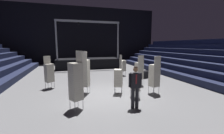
# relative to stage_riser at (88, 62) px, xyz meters

# --- Properties ---
(ground_plane) EXTENTS (22.00, 30.00, 0.10)m
(ground_plane) POSITION_rel_stage_riser_xyz_m (0.00, -9.75, -0.68)
(ground_plane) COLOR slate
(arena_end_wall) EXTENTS (22.00, 0.30, 8.00)m
(arena_end_wall) POSITION_rel_stage_riser_xyz_m (0.00, 5.25, 3.37)
(arena_end_wall) COLOR black
(arena_end_wall) RESTS_ON ground_plane
(bleacher_bank_right) EXTENTS (5.25, 24.00, 3.15)m
(bleacher_bank_right) POSITION_rel_stage_riser_xyz_m (8.38, -8.75, 0.94)
(bleacher_bank_right) COLOR #191E38
(bleacher_bank_right) RESTS_ON ground_plane
(stage_riser) EXTENTS (6.99, 2.61, 5.13)m
(stage_riser) POSITION_rel_stage_riser_xyz_m (0.00, 0.00, 0.00)
(stage_riser) COLOR black
(stage_riser) RESTS_ON ground_plane
(man_with_tie) EXTENTS (0.57, 0.26, 1.78)m
(man_with_tie) POSITION_rel_stage_riser_xyz_m (0.45, -11.76, 0.38)
(man_with_tie) COLOR black
(man_with_tie) RESTS_ON ground_plane
(chair_stack_front_left) EXTENTS (0.47, 0.47, 1.79)m
(chair_stack_front_left) POSITION_rel_stage_riser_xyz_m (2.28, -5.25, 0.27)
(chair_stack_front_left) COLOR #B2B5BA
(chair_stack_front_left) RESTS_ON ground_plane
(chair_stack_front_right) EXTENTS (0.60, 0.60, 1.96)m
(chair_stack_front_right) POSITION_rel_stage_riser_xyz_m (-3.30, -7.63, 0.35)
(chair_stack_front_right) COLOR #B2B5BA
(chair_stack_front_right) RESTS_ON ground_plane
(chair_stack_mid_left) EXTENTS (0.51, 0.51, 2.05)m
(chair_stack_mid_left) POSITION_rel_stage_riser_xyz_m (2.26, -10.28, 0.39)
(chair_stack_mid_left) COLOR #B2B5BA
(chair_stack_mid_left) RESTS_ON ground_plane
(chair_stack_mid_right) EXTENTS (0.60, 0.60, 2.39)m
(chair_stack_mid_right) POSITION_rel_stage_riser_xyz_m (-1.90, -11.19, 0.56)
(chair_stack_mid_right) COLOR #B2B5BA
(chair_stack_mid_right) RESTS_ON ground_plane
(chair_stack_mid_centre) EXTENTS (0.47, 0.47, 1.96)m
(chair_stack_mid_centre) POSITION_rel_stage_riser_xyz_m (2.26, -8.44, 0.35)
(chair_stack_mid_centre) COLOR #B2B5BA
(chair_stack_mid_centre) RESTS_ON ground_plane
(chair_stack_rear_left) EXTENTS (0.59, 0.59, 2.31)m
(chair_stack_rear_left) POSITION_rel_stage_riser_xyz_m (-1.33, -9.23, 0.52)
(chair_stack_rear_left) COLOR #B2B5BA
(chair_stack_rear_left) RESTS_ON ground_plane
(chair_stack_rear_right) EXTENTS (0.58, 0.58, 1.79)m
(chair_stack_rear_right) POSITION_rel_stage_riser_xyz_m (0.41, -9.74, 0.27)
(chair_stack_rear_right) COLOR #B2B5BA
(chair_stack_rear_right) RESTS_ON ground_plane
(equipment_road_case) EXTENTS (1.06, 0.89, 0.52)m
(equipment_road_case) POSITION_rel_stage_riser_xyz_m (3.79, -6.48, -0.37)
(equipment_road_case) COLOR black
(equipment_road_case) RESTS_ON ground_plane
(loose_chair_near_man) EXTENTS (0.53, 0.53, 0.95)m
(loose_chair_near_man) POSITION_rel_stage_riser_xyz_m (0.97, -10.70, -0.10)
(loose_chair_near_man) COLOR #B2B5BA
(loose_chair_near_man) RESTS_ON ground_plane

